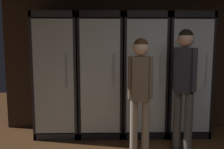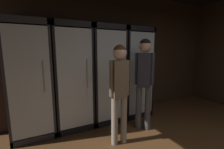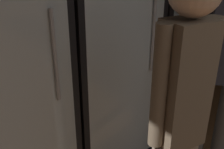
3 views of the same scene
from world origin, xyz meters
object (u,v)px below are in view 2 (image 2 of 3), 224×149
(cooler_left, at_px, (72,78))
(shopper_far, at_px, (144,75))
(cooler_far_left, at_px, (31,81))
(cooler_center, at_px, (105,76))
(shopper_near, at_px, (119,84))
(cooler_right, at_px, (133,73))

(cooler_left, bearing_deg, shopper_far, -31.68)
(shopper_far, bearing_deg, cooler_far_left, 158.93)
(cooler_center, xyz_separation_m, shopper_near, (-0.17, -0.93, 0.02))
(shopper_far, bearing_deg, cooler_right, 71.99)
(cooler_left, height_order, cooler_right, same)
(cooler_left, height_order, shopper_near, cooler_left)
(cooler_far_left, xyz_separation_m, shopper_near, (1.23, -0.93, 0.01))
(cooler_left, relative_size, shopper_far, 1.17)
(cooler_left, bearing_deg, shopper_near, -60.29)
(cooler_far_left, xyz_separation_m, cooler_left, (0.70, 0.00, -0.01))
(cooler_center, xyz_separation_m, shopper_far, (0.46, -0.72, 0.09))
(cooler_far_left, relative_size, cooler_left, 1.00)
(cooler_right, bearing_deg, cooler_far_left, 180.00)
(cooler_far_left, distance_m, shopper_near, 1.54)
(cooler_far_left, bearing_deg, shopper_far, -21.07)
(cooler_far_left, distance_m, shopper_far, 1.99)
(cooler_center, relative_size, shopper_near, 1.25)
(cooler_left, relative_size, cooler_right, 1.00)
(shopper_near, relative_size, shopper_far, 0.93)
(cooler_left, relative_size, cooler_center, 1.00)
(cooler_far_left, relative_size, shopper_far, 1.17)
(cooler_left, distance_m, cooler_right, 1.39)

